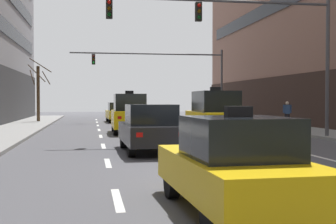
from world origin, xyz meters
The scene contains 33 objects.
ground_plane centered at (0.00, 0.00, 0.00)m, with size 120.00×120.00×0.00m, color #515156.
lane_stripe_l1_s3 centered at (-3.38, -3.00, 0.00)m, with size 0.16×2.00×0.01m, color silver.
lane_stripe_l1_s4 centered at (-3.38, 2.00, 0.00)m, with size 0.16×2.00×0.01m, color silver.
lane_stripe_l1_s5 centered at (-3.38, 7.00, 0.00)m, with size 0.16×2.00×0.01m, color silver.
lane_stripe_l1_s6 centered at (-3.38, 12.00, 0.00)m, with size 0.16×2.00×0.01m, color silver.
lane_stripe_l1_s7 centered at (-3.38, 17.00, 0.00)m, with size 0.16×2.00×0.01m, color silver.
lane_stripe_l1_s8 centered at (-3.38, 22.00, 0.00)m, with size 0.16×2.00×0.01m, color silver.
lane_stripe_l1_s9 centered at (-3.38, 27.00, 0.00)m, with size 0.16×2.00×0.01m, color silver.
lane_stripe_l1_s10 centered at (-3.38, 32.00, 0.00)m, with size 0.16×2.00×0.01m, color silver.
lane_stripe_l2_s3 centered at (0.00, -3.00, 0.00)m, with size 0.16×2.00×0.01m, color silver.
lane_stripe_l2_s4 centered at (0.00, 2.00, 0.00)m, with size 0.16×2.00×0.01m, color silver.
lane_stripe_l2_s5 centered at (0.00, 7.00, 0.00)m, with size 0.16×2.00×0.01m, color silver.
lane_stripe_l2_s6 centered at (0.00, 12.00, 0.00)m, with size 0.16×2.00×0.01m, color silver.
lane_stripe_l2_s7 centered at (0.00, 17.00, 0.00)m, with size 0.16×2.00×0.01m, color silver.
lane_stripe_l2_s8 centered at (0.00, 22.00, 0.00)m, with size 0.16×2.00×0.01m, color silver.
lane_stripe_l2_s9 centered at (0.00, 27.00, 0.00)m, with size 0.16×2.00×0.01m, color silver.
lane_stripe_l2_s10 centered at (0.00, 32.00, 0.00)m, with size 0.16×2.00×0.01m, color silver.
lane_stripe_l3_s4 centered at (3.38, 2.00, 0.00)m, with size 0.16×2.00×0.01m, color silver.
lane_stripe_l3_s5 centered at (3.38, 7.00, 0.00)m, with size 0.16×2.00×0.01m, color silver.
lane_stripe_l3_s6 centered at (3.38, 12.00, 0.00)m, with size 0.16×2.00×0.01m, color silver.
lane_stripe_l3_s7 centered at (3.38, 17.00, 0.00)m, with size 0.16×2.00×0.01m, color silver.
lane_stripe_l3_s8 centered at (3.38, 22.00, 0.00)m, with size 0.16×2.00×0.01m, color silver.
lane_stripe_l3_s9 centered at (3.38, 27.00, 0.00)m, with size 0.16×2.00×0.01m, color silver.
lane_stripe_l3_s10 centered at (3.38, 32.00, 0.00)m, with size 0.16×2.00×0.01m, color silver.
taxi_driving_0 centered at (-1.55, -4.33, 0.77)m, with size 1.91×4.24×1.74m.
taxi_driving_1 centered at (-1.77, 13.89, 1.08)m, with size 1.91×4.48×2.34m.
car_driving_2 centered at (-1.79, 4.63, 0.83)m, with size 1.97×4.52×1.68m.
taxi_driving_3 centered at (1.81, 9.15, 1.12)m, with size 2.01×4.66×2.43m.
taxi_driving_4 centered at (-1.64, 26.56, 0.80)m, with size 1.99×4.40×1.80m.
traffic_signal_0 centered at (3.12, 8.76, 4.98)m, with size 11.43×0.35×6.60m.
traffic_signal_1 centered at (2.84, 26.63, 4.48)m, with size 12.79×0.35×5.96m.
street_tree_1 centered at (-8.00, 26.53, 2.51)m, with size 1.84×1.58×4.95m.
pedestrian_0 centered at (8.44, 16.17, 1.06)m, with size 0.50×0.32×1.60m.
Camera 1 is at (-3.85, -11.48, 1.84)m, focal length 49.40 mm.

